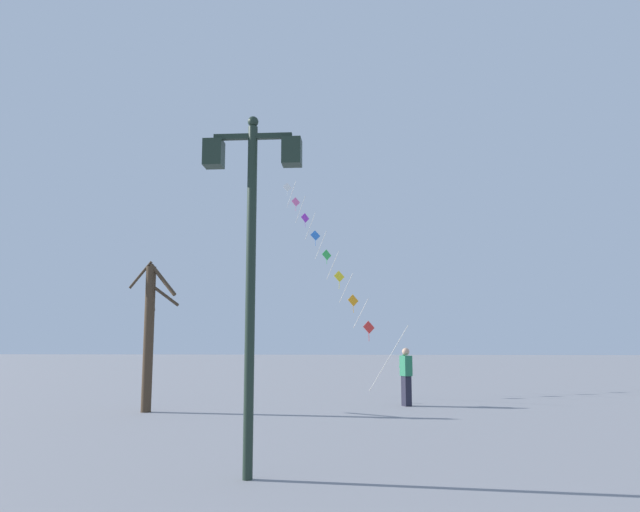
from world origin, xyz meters
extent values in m
plane|color=gray|center=(0.00, 20.00, 0.00)|extent=(160.00, 160.00, 0.00)
cylinder|color=#1E2D23|center=(-2.03, 8.54, 2.52)|extent=(0.14, 0.14, 5.03)
sphere|color=#1E2D23|center=(-2.03, 8.54, 5.11)|extent=(0.16, 0.16, 0.16)
cube|color=#1E2D23|center=(-2.03, 8.54, 4.88)|extent=(1.17, 0.08, 0.08)
cube|color=#1E2D23|center=(-2.61, 8.54, 4.63)|extent=(0.28, 0.28, 0.40)
cube|color=beige|center=(-2.61, 8.54, 4.63)|extent=(0.19, 0.19, 0.30)
cube|color=#1E2D23|center=(-1.45, 8.54, 4.63)|extent=(0.28, 0.28, 0.40)
cube|color=beige|center=(-1.45, 8.54, 4.63)|extent=(0.19, 0.19, 0.30)
cylinder|color=brown|center=(0.99, 19.59, 0.09)|extent=(0.06, 0.06, 0.18)
cylinder|color=silver|center=(0.38, 20.84, 1.30)|extent=(1.25, 2.51, 2.25)
cylinder|color=silver|center=(-0.52, 22.67, 2.94)|extent=(0.59, 1.19, 1.06)
cylinder|color=silver|center=(-1.09, 23.83, 3.98)|extent=(0.59, 1.19, 1.06)
cylinder|color=silver|center=(-1.66, 25.00, 5.03)|extent=(0.59, 1.19, 1.06)
cylinder|color=silver|center=(-2.23, 26.16, 6.07)|extent=(0.59, 1.19, 1.06)
cylinder|color=silver|center=(-2.81, 27.33, 7.12)|extent=(0.59, 1.19, 1.06)
cylinder|color=silver|center=(-3.38, 28.50, 8.16)|extent=(0.59, 1.19, 1.06)
cylinder|color=silver|center=(-3.95, 29.66, 9.20)|extent=(0.59, 1.19, 1.06)
cube|color=red|center=(-0.23, 22.08, 2.41)|extent=(0.42, 0.22, 0.46)
cylinder|color=red|center=(-0.23, 22.08, 2.08)|extent=(0.04, 0.05, 0.32)
cube|color=orange|center=(-0.81, 23.25, 3.46)|extent=(0.40, 0.25, 0.46)
cylinder|color=orange|center=(-0.81, 23.25, 3.13)|extent=(0.04, 0.06, 0.30)
cube|color=yellow|center=(-1.38, 24.42, 4.50)|extent=(0.42, 0.20, 0.46)
cylinder|color=yellow|center=(-1.38, 24.42, 4.17)|extent=(0.04, 0.06, 0.33)
cube|color=green|center=(-1.95, 25.58, 5.55)|extent=(0.38, 0.28, 0.46)
cylinder|color=green|center=(-1.95, 25.58, 5.26)|extent=(0.04, 0.05, 0.22)
cube|color=blue|center=(-2.52, 26.75, 6.59)|extent=(0.44, 0.16, 0.46)
cylinder|color=blue|center=(-2.52, 26.75, 6.27)|extent=(0.03, 0.06, 0.30)
cube|color=purple|center=(-3.09, 27.91, 7.64)|extent=(0.36, 0.31, 0.46)
cylinder|color=purple|center=(-3.09, 27.91, 7.33)|extent=(0.04, 0.05, 0.27)
cube|color=pink|center=(-3.66, 29.08, 8.68)|extent=(0.40, 0.25, 0.46)
cylinder|color=pink|center=(-3.66, 29.08, 8.37)|extent=(0.04, 0.04, 0.28)
cube|color=white|center=(-4.23, 30.24, 9.73)|extent=(0.45, 0.13, 0.46)
cylinder|color=white|center=(-4.23, 30.24, 9.42)|extent=(0.02, 0.03, 0.27)
cube|color=#1E1E2D|center=(0.84, 18.72, 0.45)|extent=(0.30, 0.35, 0.90)
cube|color=#26724C|center=(0.84, 18.72, 1.18)|extent=(0.37, 0.44, 0.60)
sphere|color=tan|center=(0.84, 18.72, 1.60)|extent=(0.22, 0.22, 0.22)
cylinder|color=#26724C|center=(0.75, 18.93, 1.35)|extent=(0.23, 0.39, 0.50)
cylinder|color=#423323|center=(-6.33, 16.57, 1.99)|extent=(0.27, 0.27, 3.97)
cylinder|color=#423323|center=(-6.61, 16.52, 3.74)|extent=(0.63, 0.17, 0.79)
cylinder|color=#423323|center=(-5.91, 16.50, 3.18)|extent=(0.90, 0.22, 0.65)
cylinder|color=#423323|center=(-5.94, 16.44, 3.59)|extent=(0.88, 0.38, 0.94)
cylinder|color=#423323|center=(-6.44, 17.03, 3.15)|extent=(0.36, 1.03, 0.79)
camera|label=1|loc=(-0.42, -0.15, 1.86)|focal=34.61mm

